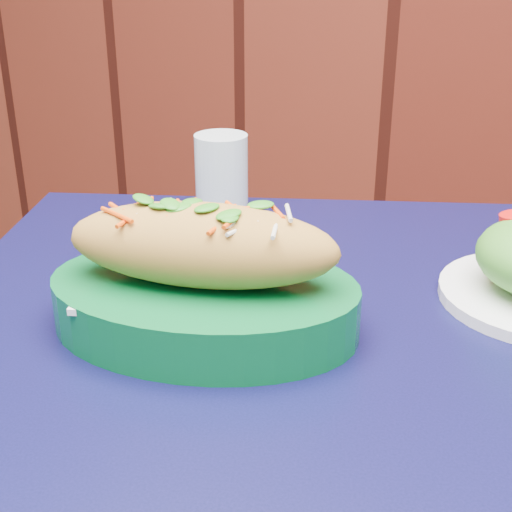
% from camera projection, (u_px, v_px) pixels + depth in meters
% --- Properties ---
extents(cafe_table, '(1.02, 1.02, 0.75)m').
position_uv_depth(cafe_table, '(332.00, 432.00, 0.67)').
color(cafe_table, black).
rests_on(cafe_table, ground).
extents(banh_mi_basket, '(0.32, 0.25, 0.13)m').
position_uv_depth(banh_mi_basket, '(203.00, 280.00, 0.65)').
color(banh_mi_basket, '#065A27').
rests_on(banh_mi_basket, cafe_table).
extents(water_glass, '(0.07, 0.07, 0.11)m').
position_uv_depth(water_glass, '(222.00, 177.00, 0.91)').
color(water_glass, silver).
rests_on(water_glass, cafe_table).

